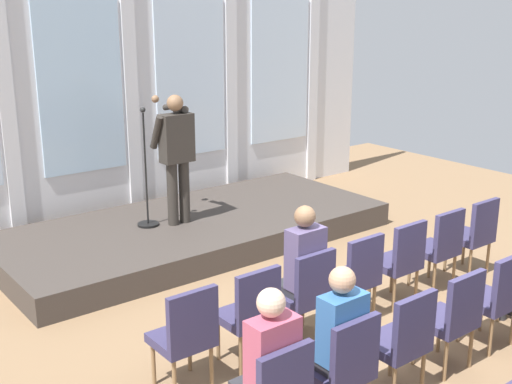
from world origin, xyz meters
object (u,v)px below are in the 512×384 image
chair_r0_c2 (307,290)px  chair_r0_c4 (400,258)px  chair_r1_c2 (402,338)px  chair_r1_c3 (453,314)px  chair_r0_c6 (475,232)px  speaker (176,150)px  chair_r0_c1 (250,310)px  audience_r0_c2 (302,266)px  audience_r1_c1 (337,337)px  chair_r0_c0 (186,332)px  mic_stand (147,201)px  chair_r0_c5 (440,244)px  audience_r1_c0 (268,365)px  chair_r1_c4 (497,294)px  chair_r1_c1 (344,364)px  chair_r0_c3 (356,273)px

chair_r0_c2 → chair_r0_c4: (1.33, 0.00, 0.00)m
chair_r1_c2 → chair_r1_c3: (0.67, 0.00, 0.00)m
chair_r0_c6 → speaker: bearing=127.2°
chair_r0_c1 → audience_r0_c2: bearing=6.8°
chair_r0_c1 → audience_r1_c1: (0.00, -1.06, 0.19)m
chair_r0_c0 → chair_r0_c1: bearing=0.0°
mic_stand → chair_r0_c5: bearing=-57.9°
chair_r0_c4 → chair_r0_c5: same height
audience_r0_c2 → chair_r0_c0: bearing=-176.6°
mic_stand → chair_r0_c4: (1.29, -3.12, -0.12)m
chair_r0_c4 → chair_r0_c6: bearing=0.0°
audience_r0_c2 → audience_r1_c0: (-1.33, -1.14, -0.02)m
chair_r0_c4 → chair_r1_c4: 1.14m
chair_r0_c2 → audience_r1_c1: audience_r1_c1 is taller
chair_r1_c3 → audience_r1_c1: bearing=176.5°
chair_r1_c3 → chair_r1_c1: bearing=180.0°
chair_r0_c2 → chair_r0_c5: 2.00m
chair_r0_c2 → chair_r0_c0: bearing=180.0°
chair_r1_c4 → chair_r0_c2: bearing=139.3°
chair_r0_c5 → chair_r1_c4: size_ratio=1.00×
chair_r0_c0 → chair_r0_c6: same height
chair_r1_c1 → chair_r0_c5: bearing=23.3°
speaker → audience_r0_c2: 2.97m
audience_r0_c2 → audience_r1_c1: (-0.67, -1.14, -0.03)m
chair_r0_c4 → chair_r1_c4: bearing=-90.0°
chair_r0_c5 → audience_r1_c1: audience_r1_c1 is taller
speaker → audience_r1_c0: bearing=-113.4°
chair_r1_c3 → chair_r1_c4: bearing=0.0°
chair_r0_c1 → chair_r1_c4: 2.30m
chair_r0_c5 → chair_r1_c4: same height
chair_r0_c3 → chair_r0_c6: size_ratio=1.00×
mic_stand → chair_r0_c1: size_ratio=1.65×
chair_r0_c3 → audience_r1_c1: audience_r1_c1 is taller
chair_r0_c3 → audience_r1_c1: bearing=-141.4°
mic_stand → chair_r0_c0: size_ratio=1.65×
chair_r0_c0 → chair_r0_c6: bearing=0.0°
chair_r0_c4 → chair_r1_c1: bearing=-150.2°
chair_r0_c6 → chair_r1_c1: same height
audience_r1_c0 → chair_r0_c4: bearing=21.8°
chair_r1_c3 → audience_r1_c0: bearing=177.7°
chair_r0_c2 → audience_r1_c1: bearing=-122.1°
chair_r0_c0 → audience_r1_c1: bearing=-57.9°
chair_r0_c0 → chair_r1_c3: 2.30m
audience_r0_c2 → chair_r0_c3: size_ratio=1.44×
chair_r0_c5 → chair_r1_c4: 1.32m
speaker → chair_r1_c2: bearing=-95.7°
chair_r0_c0 → audience_r0_c2: audience_r0_c2 is taller
chair_r0_c2 → audience_r0_c2: bearing=90.0°
mic_stand → chair_r0_c3: (0.63, -3.12, -0.12)m
chair_r0_c5 → audience_r1_c0: 3.50m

